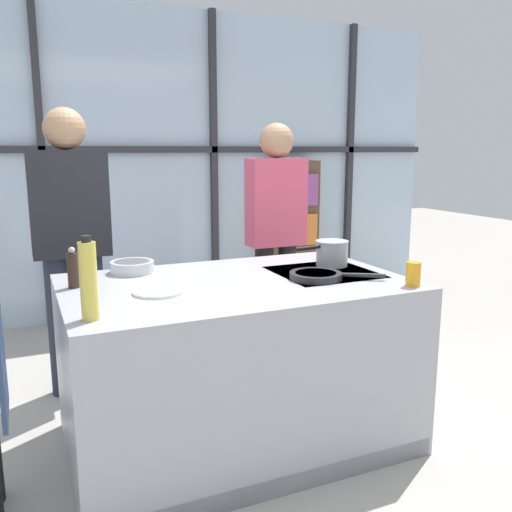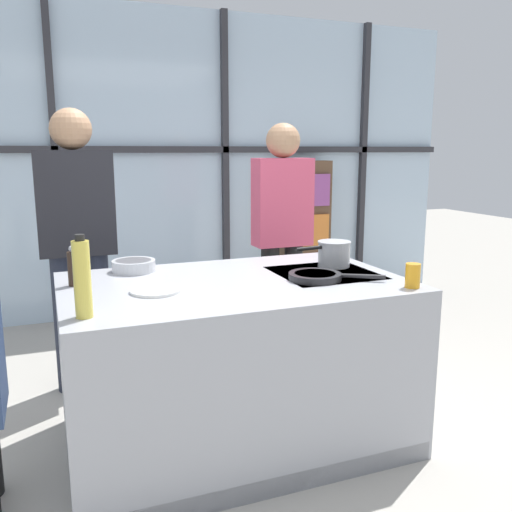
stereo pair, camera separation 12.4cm
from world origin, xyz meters
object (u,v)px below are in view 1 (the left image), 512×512
object	(u,v)px
mixing_bowl	(132,266)
oil_bottle	(89,280)
saucepan	(332,253)
frying_pan	(317,275)
pepper_grinder	(73,269)
juice_glass_near	(413,274)
spectator_center_left	(276,227)
white_plate	(158,292)
spectator_far_left	(71,236)

from	to	relation	value
mixing_bowl	oil_bottle	size ratio (longest dim) A/B	0.71
saucepan	oil_bottle	size ratio (longest dim) A/B	1.04
frying_pan	pepper_grinder	world-z (taller)	pepper_grinder
mixing_bowl	oil_bottle	xyz separation A→B (m)	(-0.31, -0.77, 0.12)
frying_pan	mixing_bowl	bearing A→B (deg)	147.54
mixing_bowl	pepper_grinder	xyz separation A→B (m)	(-0.32, -0.22, 0.06)
oil_bottle	juice_glass_near	size ratio (longest dim) A/B	2.82
frying_pan	mixing_bowl	world-z (taller)	mixing_bowl
spectator_center_left	mixing_bowl	size ratio (longest dim) A/B	7.29
oil_bottle	juice_glass_near	bearing A→B (deg)	-3.03
saucepan	spectator_center_left	bearing A→B (deg)	86.06
spectator_center_left	pepper_grinder	xyz separation A→B (m)	(-1.47, -0.79, -0.02)
white_plate	spectator_far_left	bearing A→B (deg)	104.95
spectator_far_left	frying_pan	xyz separation A→B (m)	(1.10, -1.11, -0.12)
saucepan	juice_glass_near	xyz separation A→B (m)	(0.12, -0.57, -0.02)
spectator_far_left	white_plate	size ratio (longest dim) A/B	7.47
spectator_center_left	white_plate	distance (m)	1.54
saucepan	pepper_grinder	size ratio (longest dim) A/B	1.73
spectator_far_left	mixing_bowl	xyz separation A→B (m)	(0.26, -0.57, -0.10)
spectator_center_left	white_plate	xyz separation A→B (m)	(-1.12, -1.05, -0.11)
spectator_center_left	frying_pan	world-z (taller)	spectator_center_left
mixing_bowl	pepper_grinder	bearing A→B (deg)	-146.20
white_plate	pepper_grinder	distance (m)	0.45
white_plate	saucepan	bearing A→B (deg)	10.51
spectator_far_left	oil_bottle	bearing A→B (deg)	87.50
frying_pan	white_plate	bearing A→B (deg)	176.04
saucepan	oil_bottle	bearing A→B (deg)	-160.87
juice_glass_near	frying_pan	bearing A→B (deg)	138.87
spectator_far_left	frying_pan	size ratio (longest dim) A/B	3.98
frying_pan	pepper_grinder	distance (m)	1.21
oil_bottle	pepper_grinder	bearing A→B (deg)	91.04
oil_bottle	juice_glass_near	distance (m)	1.52
spectator_center_left	saucepan	xyz separation A→B (m)	(-0.06, -0.85, -0.04)
frying_pan	white_plate	size ratio (longest dim) A/B	1.88
white_plate	mixing_bowl	size ratio (longest dim) A/B	1.01
frying_pan	white_plate	xyz separation A→B (m)	(-0.82, 0.06, -0.01)
pepper_grinder	juice_glass_near	world-z (taller)	pepper_grinder
mixing_bowl	spectator_center_left	bearing A→B (deg)	26.48
frying_pan	saucepan	distance (m)	0.35
frying_pan	mixing_bowl	xyz separation A→B (m)	(-0.85, 0.54, 0.02)
frying_pan	spectator_center_left	bearing A→B (deg)	74.90
spectator_center_left	frying_pan	xyz separation A→B (m)	(-0.30, -1.11, -0.09)
oil_bottle	white_plate	bearing A→B (deg)	40.40
frying_pan	juice_glass_near	size ratio (longest dim) A/B	3.77
white_plate	oil_bottle	distance (m)	0.47
spectator_far_left	frying_pan	bearing A→B (deg)	134.81
saucepan	mixing_bowl	size ratio (longest dim) A/B	1.47
white_plate	pepper_grinder	xyz separation A→B (m)	(-0.35, 0.26, 0.08)
spectator_center_left	pepper_grinder	distance (m)	1.67
spectator_center_left	mixing_bowl	world-z (taller)	spectator_center_left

